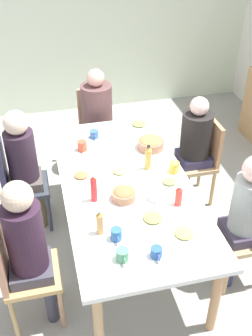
{
  "coord_description": "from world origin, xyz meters",
  "views": [
    {
      "loc": [
        2.59,
        -0.62,
        2.76
      ],
      "look_at": [
        0.0,
        0.0,
        0.88
      ],
      "focal_mm": 43.42,
      "sensor_mm": 36.0,
      "label": 1
    }
  ],
  "objects_px": {
    "plate_4": "(169,183)",
    "person_3": "(246,211)",
    "cup_6": "(156,252)",
    "person_0": "(194,142)",
    "person_4": "(97,110)",
    "cup_3": "(94,134)",
    "plate_2": "(139,125)",
    "person_1": "(28,244)",
    "plate_5": "(153,219)",
    "chair_0": "(201,156)",
    "person_2": "(24,161)",
    "chair_1": "(20,270)",
    "cup_4": "(174,167)",
    "bottle_3": "(179,196)",
    "bottle_2": "(100,223)",
    "bottle_1": "(94,189)",
    "bottle_0": "(148,158)",
    "chair_4": "(96,123)",
    "cup_0": "(82,146)",
    "cup_2": "(123,255)",
    "plate_3": "(81,176)",
    "dining_table": "(126,189)",
    "plate_0": "(184,234)",
    "bowl_1": "(124,194)",
    "chair_2": "(17,181)",
    "bowl_0": "(151,143)",
    "cup_1": "(116,234)",
    "cup_5": "(154,195)",
    "plate_1": "(119,172)",
    "chair_3": "(252,229)"
  },
  "relations": [
    {
      "from": "plate_4",
      "to": "person_3",
      "type": "bearing_deg",
      "value": 47.16
    },
    {
      "from": "cup_6",
      "to": "person_0",
      "type": "bearing_deg",
      "value": 149.49
    },
    {
      "from": "person_4",
      "to": "cup_3",
      "type": "distance_m",
      "value": 0.6
    },
    {
      "from": "plate_2",
      "to": "person_0",
      "type": "bearing_deg",
      "value": 52.09
    },
    {
      "from": "person_1",
      "to": "plate_5",
      "type": "bearing_deg",
      "value": 92.95
    },
    {
      "from": "chair_0",
      "to": "cup_3",
      "type": "bearing_deg",
      "value": -103.24
    },
    {
      "from": "person_2",
      "to": "person_3",
      "type": "relative_size",
      "value": 1.01
    },
    {
      "from": "chair_1",
      "to": "cup_4",
      "type": "relative_size",
      "value": 7.56
    },
    {
      "from": "bottle_3",
      "to": "plate_4",
      "type": "bearing_deg",
      "value": 176.41
    },
    {
      "from": "cup_4",
      "to": "bottle_2",
      "type": "distance_m",
      "value": 0.94
    },
    {
      "from": "bottle_1",
      "to": "bottle_0",
      "type": "bearing_deg",
      "value": 121.21
    },
    {
      "from": "chair_4",
      "to": "cup_0",
      "type": "xyz_separation_m",
      "value": [
        0.87,
        -0.28,
        0.27
      ]
    },
    {
      "from": "person_1",
      "to": "person_3",
      "type": "distance_m",
      "value": 1.62
    },
    {
      "from": "plate_5",
      "to": "cup_2",
      "type": "height_order",
      "value": "cup_2"
    },
    {
      "from": "chair_4",
      "to": "cup_6",
      "type": "bearing_deg",
      "value": 0.2
    },
    {
      "from": "plate_3",
      "to": "person_3",
      "type": "bearing_deg",
      "value": 59.21
    },
    {
      "from": "chair_1",
      "to": "person_4",
      "type": "height_order",
      "value": "person_4"
    },
    {
      "from": "bottle_0",
      "to": "bottle_3",
      "type": "height_order",
      "value": "bottle_0"
    },
    {
      "from": "dining_table",
      "to": "plate_4",
      "type": "xyz_separation_m",
      "value": [
        0.1,
        0.34,
        0.08
      ]
    },
    {
      "from": "dining_table",
      "to": "plate_3",
      "type": "xyz_separation_m",
      "value": [
        -0.16,
        -0.35,
        0.08
      ]
    },
    {
      "from": "cup_3",
      "to": "bottle_2",
      "type": "height_order",
      "value": "bottle_2"
    },
    {
      "from": "plate_0",
      "to": "cup_0",
      "type": "relative_size",
      "value": 2.02
    },
    {
      "from": "chair_1",
      "to": "chair_4",
      "type": "xyz_separation_m",
      "value": [
        -1.98,
        0.9,
        0.0
      ]
    },
    {
      "from": "bowl_1",
      "to": "chair_2",
      "type": "bearing_deg",
      "value": -131.09
    },
    {
      "from": "person_3",
      "to": "bottle_1",
      "type": "relative_size",
      "value": 4.97
    },
    {
      "from": "bowl_0",
      "to": "bottle_2",
      "type": "height_order",
      "value": "bottle_2"
    },
    {
      "from": "plate_2",
      "to": "bottle_2",
      "type": "distance_m",
      "value": 1.56
    },
    {
      "from": "chair_2",
      "to": "cup_6",
      "type": "xyz_separation_m",
      "value": [
        1.36,
        0.91,
        0.26
      ]
    },
    {
      "from": "chair_1",
      "to": "bowl_0",
      "type": "xyz_separation_m",
      "value": [
        -1.0,
        1.25,
        0.27
      ]
    },
    {
      "from": "bowl_0",
      "to": "bottle_3",
      "type": "distance_m",
      "value": 0.83
    },
    {
      "from": "chair_1",
      "to": "person_1",
      "type": "bearing_deg",
      "value": 90.0
    },
    {
      "from": "bottle_1",
      "to": "cup_2",
      "type": "bearing_deg",
      "value": 6.74
    },
    {
      "from": "person_2",
      "to": "cup_6",
      "type": "height_order",
      "value": "person_2"
    },
    {
      "from": "plate_4",
      "to": "cup_1",
      "type": "distance_m",
      "value": 0.76
    },
    {
      "from": "bowl_0",
      "to": "bottle_0",
      "type": "distance_m",
      "value": 0.34
    },
    {
      "from": "cup_3",
      "to": "person_1",
      "type": "bearing_deg",
      "value": -27.47
    },
    {
      "from": "cup_1",
      "to": "cup_0",
      "type": "bearing_deg",
      "value": -177.06
    },
    {
      "from": "person_0",
      "to": "bowl_0",
      "type": "xyz_separation_m",
      "value": [
        0.07,
        -0.46,
        0.09
      ]
    },
    {
      "from": "cup_4",
      "to": "cup_5",
      "type": "distance_m",
      "value": 0.42
    },
    {
      "from": "chair_1",
      "to": "person_1",
      "type": "relative_size",
      "value": 0.71
    },
    {
      "from": "chair_2",
      "to": "plate_4",
      "type": "bearing_deg",
      "value": 63.01
    },
    {
      "from": "person_1",
      "to": "plate_4",
      "type": "relative_size",
      "value": 6.24
    },
    {
      "from": "plate_0",
      "to": "plate_1",
      "type": "distance_m",
      "value": 0.87
    },
    {
      "from": "chair_3",
      "to": "cup_4",
      "type": "height_order",
      "value": "chair_3"
    },
    {
      "from": "cup_2",
      "to": "bowl_0",
      "type": "bearing_deg",
      "value": 156.16
    },
    {
      "from": "plate_1",
      "to": "bowl_1",
      "type": "height_order",
      "value": "bowl_1"
    },
    {
      "from": "chair_4",
      "to": "bottle_2",
      "type": "bearing_deg",
      "value": -8.98
    },
    {
      "from": "cup_4",
      "to": "bottle_3",
      "type": "xyz_separation_m",
      "value": [
        0.41,
        -0.11,
        0.04
      ]
    },
    {
      "from": "cup_3",
      "to": "dining_table",
      "type": "bearing_deg",
      "value": 9.45
    },
    {
      "from": "chair_0",
      "to": "chair_2",
      "type": "bearing_deg",
      "value": -90.0
    }
  ]
}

